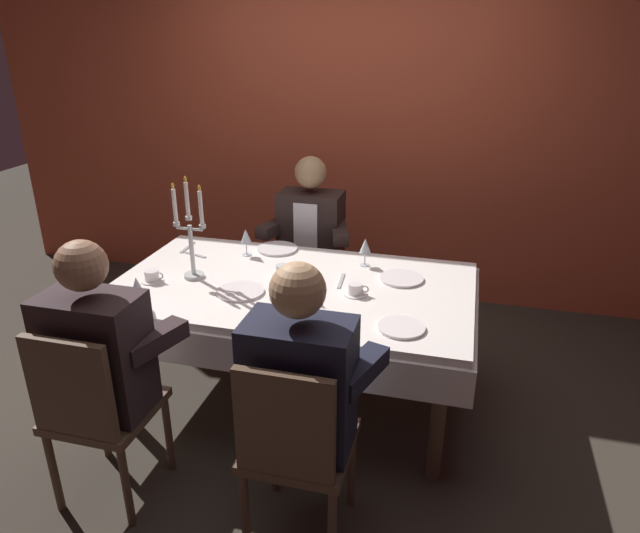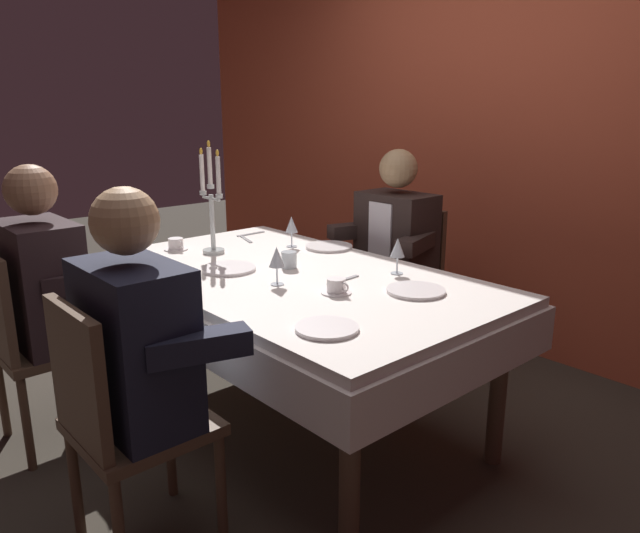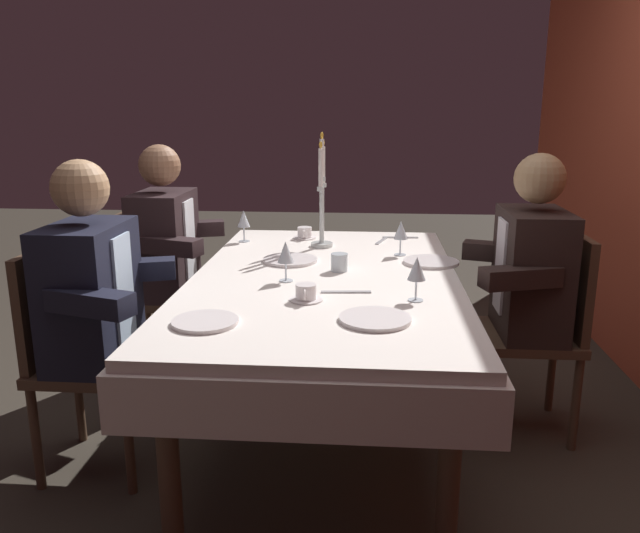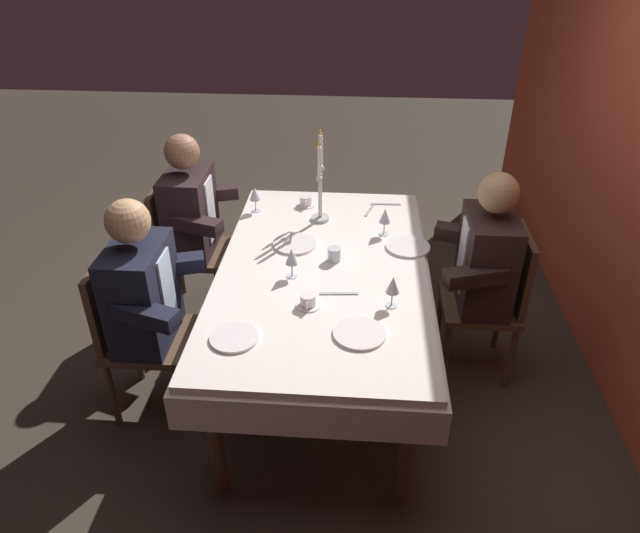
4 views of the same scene
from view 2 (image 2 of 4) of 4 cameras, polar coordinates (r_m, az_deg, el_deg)
ground_plane at (r=3.00m, az=-2.66°, el=-14.37°), size 12.00×12.00×0.00m
back_wall at (r=3.87m, az=17.02°, el=12.67°), size 6.00×0.12×2.70m
dining_table at (r=2.74m, az=-2.82°, el=-3.01°), size 1.94×1.14×0.74m
candelabra at (r=3.07m, az=-10.22°, el=5.41°), size 0.19×0.11×0.56m
dinner_plate_0 at (r=2.04m, az=0.65°, el=-5.84°), size 0.22×0.22×0.01m
dinner_plate_1 at (r=2.79m, az=-8.62°, el=-0.19°), size 0.25×0.25×0.01m
dinner_plate_2 at (r=2.46m, az=9.06°, el=-2.26°), size 0.24×0.24×0.01m
dinner_plate_3 at (r=3.18m, az=0.85°, el=1.90°), size 0.25×0.25×0.01m
wine_glass_0 at (r=2.69m, az=7.36°, el=1.67°), size 0.07×0.07×0.16m
wine_glass_1 at (r=2.98m, az=-17.76°, el=2.42°), size 0.07×0.07×0.16m
wine_glass_2 at (r=3.18m, az=-2.71°, el=3.88°), size 0.07×0.07×0.16m
wine_glass_3 at (r=2.51m, az=-4.12°, el=0.82°), size 0.07×0.07×0.16m
water_tumbler_0 at (r=2.79m, az=-2.95°, el=0.64°), size 0.07×0.07×0.08m
coffee_cup_0 at (r=3.22m, az=-13.47°, el=2.02°), size 0.13×0.12×0.06m
coffee_cup_1 at (r=2.42m, az=1.58°, el=-1.93°), size 0.13×0.12×0.06m
knife_0 at (r=3.53m, az=-6.57°, el=3.09°), size 0.02×0.19×0.01m
fork_1 at (r=3.39m, az=-7.00°, el=2.57°), size 0.17×0.07×0.01m
knife_2 at (r=2.59m, az=2.20°, el=-1.29°), size 0.03×0.19×0.01m
seated_diner_0 at (r=2.83m, az=-24.91°, el=-1.46°), size 0.63×0.48×1.24m
seated_diner_1 at (r=3.41m, az=7.27°, el=2.51°), size 0.63×0.48×1.24m
seated_diner_2 at (r=2.03m, az=-17.22°, el=-7.05°), size 0.63×0.48×1.24m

